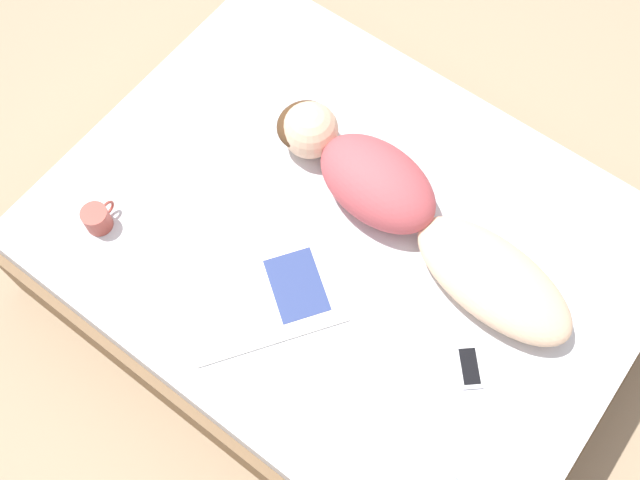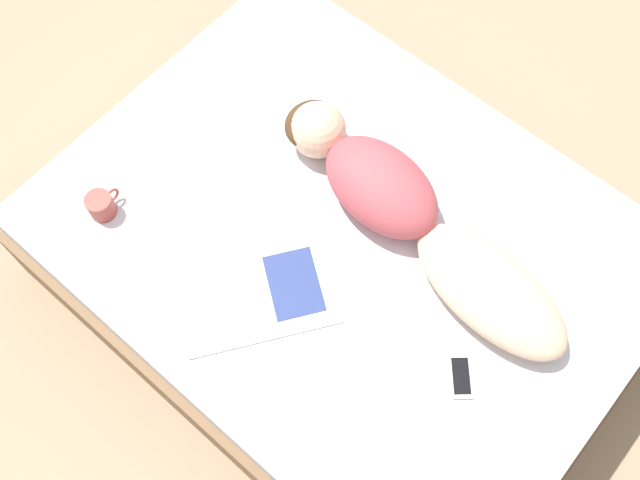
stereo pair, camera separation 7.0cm
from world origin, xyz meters
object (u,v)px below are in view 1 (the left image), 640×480
(coffee_mug, at_px, (97,218))
(cell_phone, at_px, (469,367))
(open_magazine, at_px, (262,296))
(person, at_px, (406,207))

(coffee_mug, height_order, cell_phone, coffee_mug)
(open_magazine, height_order, cell_phone, same)
(open_magazine, bearing_deg, person, 12.48)
(coffee_mug, relative_size, cell_phone, 0.85)
(person, height_order, cell_phone, person)
(person, xyz_separation_m, open_magazine, (-0.51, 0.21, -0.09))
(person, distance_m, open_magazine, 0.55)
(person, distance_m, cell_phone, 0.55)
(person, relative_size, open_magazine, 2.04)
(coffee_mug, bearing_deg, open_magazine, -78.45)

